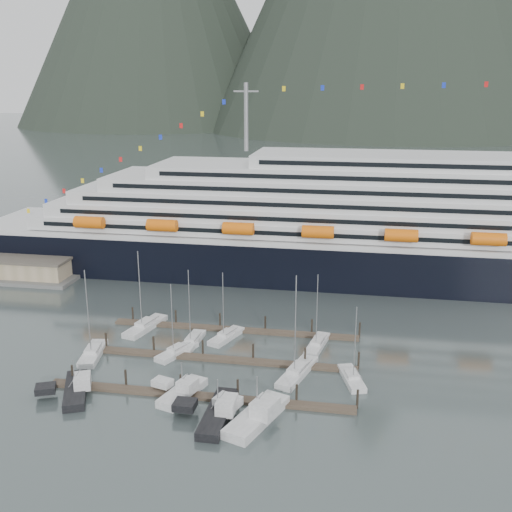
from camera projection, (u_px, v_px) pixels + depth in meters
The scene contains 17 objects.
ground at pixel (243, 370), 100.01m from camera, with size 1600.00×1600.00×0.00m, color #485554.
cruise_ship at pixel (410, 231), 143.52m from camera, with size 210.00×30.40×50.30m.
dock_near at pixel (198, 395), 91.35m from camera, with size 48.18×2.28×3.20m.
dock_mid at pixel (218, 358), 103.64m from camera, with size 48.18×2.28×3.20m.
dock_far at pixel (234, 329), 115.93m from camera, with size 48.18×2.28×3.20m.
sailboat_a at pixel (93, 354), 105.06m from camera, with size 4.59×10.41×16.70m.
sailboat_b at pixel (192, 342), 110.07m from camera, with size 2.85×9.51×14.96m.
sailboat_c at pixel (177, 352), 105.87m from camera, with size 6.04×9.45×13.78m.
sailboat_d at pixel (297, 373), 98.20m from camera, with size 6.09×12.33×18.10m.
sailboat_e at pixel (145, 327), 116.72m from camera, with size 5.67×11.84×16.61m.
sailboat_f at pixel (226, 337), 112.21m from camera, with size 5.56×9.29×13.73m.
sailboat_g at pixel (317, 345), 108.85m from camera, with size 4.13×10.08×14.51m.
sailboat_h at pixel (352, 378), 96.34m from camera, with size 4.97×9.06×13.51m.
trawler_a at pixel (75, 389), 92.20m from camera, with size 9.56×11.75×6.24m.
trawler_b at pixel (182, 391), 91.54m from camera, with size 8.20×10.19×6.25m.
trawler_c at pixel (217, 412), 85.72m from camera, with size 9.13×13.00×6.60m.
trawler_d at pixel (256, 415), 84.78m from camera, with size 10.85×13.46×7.72m.
Camera 1 is at (18.14, -88.92, 46.23)m, focal length 42.00 mm.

